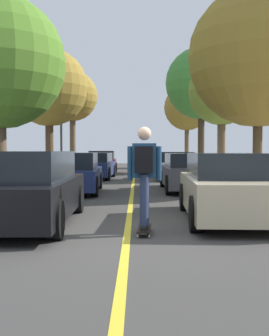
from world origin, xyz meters
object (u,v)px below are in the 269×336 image
at_px(parked_car_right_nearest, 229,187).
at_px(street_tree_left_far, 72,97).
at_px(parked_car_left_near, 72,173).
at_px(parked_car_left_nearest, 23,188).
at_px(fire_hydrant, 264,186).
at_px(parked_car_right_near, 190,172).
at_px(parked_car_right_far, 175,166).
at_px(street_tree_left_near, 49,88).
at_px(skateboarder, 144,171).
at_px(streetlamp, 61,115).
at_px(parked_car_left_far, 94,166).
at_px(street_tree_right_farthest, 187,108).
at_px(skateboard, 144,229).
at_px(parked_car_left_farthest, 102,162).
at_px(street_tree_right_nearest, 259,57).
at_px(street_tree_right_near, 222,92).
at_px(street_tree_right_far, 201,84).

height_order(parked_car_right_nearest, street_tree_left_far, street_tree_left_far).
xyz_separation_m(parked_car_left_near, parked_car_right_nearest, (4.08, -5.63, 0.00)).
relative_size(parked_car_left_nearest, fire_hydrant, 6.25).
bearing_deg(parked_car_right_nearest, parked_car_right_near, 90.00).
relative_size(parked_car_right_far, fire_hydrant, 5.95).
height_order(street_tree_left_near, street_tree_left_far, street_tree_left_far).
bearing_deg(skateboarder, parked_car_right_near, 77.49).
height_order(street_tree_left_near, streetlamp, street_tree_left_near).
distance_m(parked_car_left_far, streetlamp, 3.24).
distance_m(street_tree_right_farthest, streetlamp, 15.02).
relative_size(parked_car_right_near, skateboard, 5.30).
distance_m(parked_car_left_nearest, parked_car_left_farthest, 18.81).
bearing_deg(parked_car_right_far, skateboarder, -97.22).
xyz_separation_m(parked_car_left_near, streetlamp, (-1.75, 7.90, 2.62)).
bearing_deg(parked_car_right_nearest, skateboard, -140.11).
bearing_deg(skateboarder, streetlamp, 105.20).
xyz_separation_m(parked_car_right_far, street_tree_right_nearest, (2.20, -6.61, 3.89)).
bearing_deg(street_tree_left_near, parked_car_left_far, 3.22).
distance_m(parked_car_right_nearest, parked_car_right_far, 12.33).
distance_m(street_tree_right_near, street_tree_right_far, 6.63).
height_order(parked_car_left_nearest, street_tree_left_near, street_tree_left_near).
bearing_deg(parked_car_right_nearest, skateboarder, -139.49).
height_order(parked_car_left_near, parked_car_right_far, parked_car_right_far).
relative_size(parked_car_right_far, street_tree_right_farthest, 0.63).
bearing_deg(skateboard, parked_car_right_near, 77.45).
distance_m(parked_car_left_nearest, street_tree_left_far, 21.51).
height_order(street_tree_right_near, skateboard, street_tree_right_near).
bearing_deg(parked_car_left_far, street_tree_right_nearest, -48.43).
distance_m(parked_car_left_far, parked_car_right_nearest, 13.44).
distance_m(parked_car_left_far, street_tree_right_near, 7.28).
xyz_separation_m(parked_car_right_near, street_tree_right_far, (2.20, 11.95, 4.99)).
bearing_deg(streetlamp, street_tree_right_far, 30.96).
bearing_deg(skateboarder, skateboard, 86.69).
relative_size(street_tree_left_near, fire_hydrant, 9.11).
xyz_separation_m(street_tree_left_near, skateboard, (4.53, -14.14, -4.47)).
bearing_deg(street_tree_right_farthest, street_tree_right_far, -90.00).
bearing_deg(street_tree_right_near, street_tree_right_farthest, 90.00).
distance_m(street_tree_left_near, skateboard, 15.51).
xyz_separation_m(parked_car_left_nearest, skateboard, (2.33, -0.94, -0.61)).
relative_size(street_tree_left_near, street_tree_right_nearest, 0.94).
bearing_deg(streetlamp, street_tree_right_nearest, -44.17).
height_order(parked_car_right_nearest, street_tree_right_far, street_tree_right_far).
height_order(parked_car_left_farthest, skateboarder, skateboarder).
relative_size(parked_car_left_nearest, street_tree_right_farthest, 0.66).
relative_size(street_tree_right_near, fire_hydrant, 8.18).
height_order(street_tree_left_far, skateboard, street_tree_left_far).
xyz_separation_m(parked_car_left_farthest, street_tree_right_near, (6.28, -6.41, 3.52)).
relative_size(parked_car_left_far, parked_car_right_nearest, 1.03).
bearing_deg(parked_car_right_near, parked_car_left_nearest, -120.56).
xyz_separation_m(parked_car_left_nearest, parked_car_right_far, (4.08, 12.85, -0.03)).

